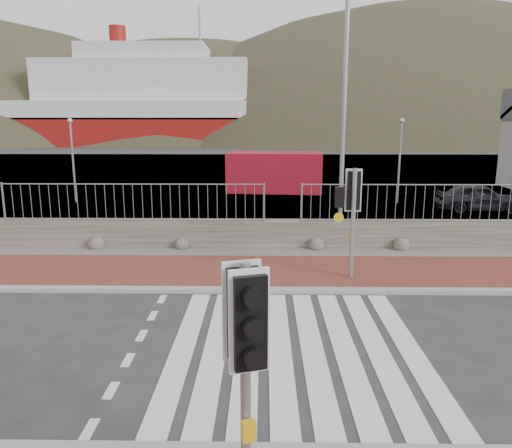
{
  "coord_description": "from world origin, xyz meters",
  "views": [
    {
      "loc": [
        -0.61,
        -8.56,
        4.23
      ],
      "look_at": [
        -0.79,
        3.0,
        1.72
      ],
      "focal_mm": 35.0,
      "sensor_mm": 36.0,
      "label": 1
    }
  ],
  "objects_px": {
    "streetlight": "(349,96)",
    "traffic_signal_far": "(352,200)",
    "shipping_container": "(275,172)",
    "car_a": "(479,197)",
    "traffic_signal_near": "(245,336)",
    "ferry": "(104,108)"
  },
  "relations": [
    {
      "from": "streetlight",
      "to": "traffic_signal_far",
      "type": "bearing_deg",
      "value": -97.48
    },
    {
      "from": "traffic_signal_far",
      "to": "streetlight",
      "type": "height_order",
      "value": "streetlight"
    },
    {
      "from": "streetlight",
      "to": "shipping_container",
      "type": "bearing_deg",
      "value": 99.79
    },
    {
      "from": "streetlight",
      "to": "car_a",
      "type": "xyz_separation_m",
      "value": [
        6.96,
        5.68,
        -4.22
      ]
    },
    {
      "from": "traffic_signal_near",
      "to": "ferry",
      "type": "bearing_deg",
      "value": 91.23
    },
    {
      "from": "traffic_signal_far",
      "to": "streetlight",
      "type": "distance_m",
      "value": 4.95
    },
    {
      "from": "traffic_signal_near",
      "to": "shipping_container",
      "type": "relative_size",
      "value": 0.53
    },
    {
      "from": "traffic_signal_near",
      "to": "traffic_signal_far",
      "type": "distance_m",
      "value": 8.26
    },
    {
      "from": "car_a",
      "to": "shipping_container",
      "type": "bearing_deg",
      "value": 61.25
    },
    {
      "from": "ferry",
      "to": "traffic_signal_near",
      "type": "xyz_separation_m",
      "value": [
        23.86,
        -71.8,
        -3.31
      ]
    },
    {
      "from": "traffic_signal_near",
      "to": "car_a",
      "type": "xyz_separation_m",
      "value": [
        9.89,
        17.68,
        -1.42
      ]
    },
    {
      "from": "ferry",
      "to": "shipping_container",
      "type": "height_order",
      "value": "ferry"
    },
    {
      "from": "ferry",
      "to": "car_a",
      "type": "height_order",
      "value": "ferry"
    },
    {
      "from": "streetlight",
      "to": "car_a",
      "type": "distance_m",
      "value": 9.92
    },
    {
      "from": "ferry",
      "to": "streetlight",
      "type": "height_order",
      "value": "ferry"
    },
    {
      "from": "ferry",
      "to": "traffic_signal_near",
      "type": "distance_m",
      "value": 75.73
    },
    {
      "from": "streetlight",
      "to": "shipping_container",
      "type": "height_order",
      "value": "streetlight"
    },
    {
      "from": "ferry",
      "to": "traffic_signal_near",
      "type": "bearing_deg",
      "value": -71.62
    },
    {
      "from": "ferry",
      "to": "streetlight",
      "type": "xyz_separation_m",
      "value": [
        26.79,
        -59.8,
        -0.51
      ]
    },
    {
      "from": "ferry",
      "to": "streetlight",
      "type": "bearing_deg",
      "value": -65.87
    },
    {
      "from": "ferry",
      "to": "shipping_container",
      "type": "xyz_separation_m",
      "value": [
        24.67,
        -48.26,
        -4.26
      ]
    },
    {
      "from": "shipping_container",
      "to": "streetlight",
      "type": "bearing_deg",
      "value": -73.94
    }
  ]
}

